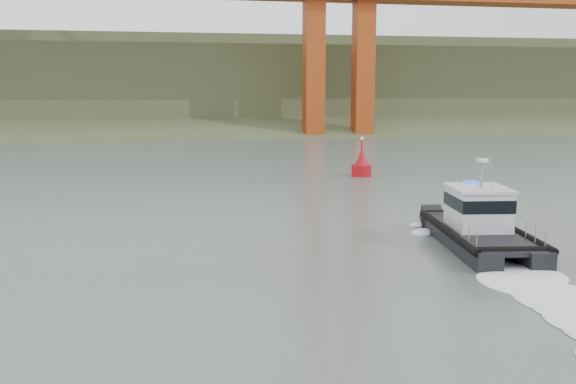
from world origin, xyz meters
name	(u,v)px	position (x,y,z in m)	size (l,w,h in m)	color
ground	(315,292)	(0.00, 0.00, 0.00)	(400.00, 400.00, 0.00)	#566662
headlands	(184,90)	(0.00, 125.50, 7.05)	(500.00, 105.36, 27.12)	#404D2C
patrol_boat	(479,224)	(9.74, 5.44, 1.14)	(4.71, 9.75, 4.54)	black
nav_buoy	(362,165)	(11.81, 30.97, 0.97)	(1.78, 1.78, 3.70)	#A30B12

